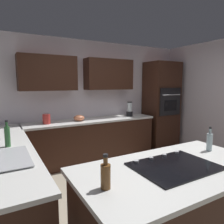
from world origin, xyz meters
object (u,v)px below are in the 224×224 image
object	(u,v)px
cooktop	(174,166)
second_bottle	(210,141)
wall_oven	(161,106)
kettle	(47,119)
dish_soap_bottle	(7,136)
oil_bottle	(106,175)
mixing_bowl	(79,118)
sink_unit	(4,158)
blender	(130,110)

from	to	relation	value
cooktop	second_bottle	bearing A→B (deg)	-168.80
wall_oven	kettle	world-z (taller)	wall_oven
kettle	dish_soap_bottle	size ratio (longest dim) A/B	0.57
second_bottle	oil_bottle	bearing A→B (deg)	7.23
dish_soap_bottle	mixing_bowl	bearing A→B (deg)	-138.07
cooktop	kettle	xyz separation A→B (m)	(0.59, -2.66, 0.09)
cooktop	mixing_bowl	world-z (taller)	mixing_bowl
kettle	cooktop	bearing A→B (deg)	102.59
dish_soap_bottle	second_bottle	bearing A→B (deg)	147.15
mixing_bowl	cooktop	bearing A→B (deg)	88.81
dish_soap_bottle	second_bottle	world-z (taller)	dish_soap_bottle
sink_unit	dish_soap_bottle	size ratio (longest dim) A/B	2.14
mixing_bowl	kettle	size ratio (longest dim) A/B	1.18
dish_soap_bottle	oil_bottle	size ratio (longest dim) A/B	1.25
wall_oven	mixing_bowl	world-z (taller)	wall_oven
kettle	oil_bottle	xyz separation A→B (m)	(0.15, 2.71, 0.01)
oil_bottle	second_bottle	world-z (taller)	second_bottle
dish_soap_bottle	oil_bottle	distance (m)	1.59
cooktop	dish_soap_bottle	world-z (taller)	dish_soap_bottle
mixing_bowl	dish_soap_bottle	distance (m)	1.84
wall_oven	oil_bottle	world-z (taller)	wall_oven
wall_oven	oil_bottle	distance (m)	4.09
cooktop	oil_bottle	bearing A→B (deg)	3.45
blender	oil_bottle	world-z (taller)	blender
wall_oven	sink_unit	xyz separation A→B (m)	(3.68, 1.73, -0.18)
oil_bottle	cooktop	bearing A→B (deg)	-176.55
dish_soap_bottle	cooktop	bearing A→B (deg)	132.52
blender	dish_soap_bottle	world-z (taller)	blender
blender	kettle	size ratio (longest dim) A/B	1.85
cooktop	second_bottle	xyz separation A→B (m)	(-0.69, -0.14, 0.10)
sink_unit	wall_oven	bearing A→B (deg)	-154.83
blender	mixing_bowl	size ratio (longest dim) A/B	1.56
blender	oil_bottle	xyz separation A→B (m)	(2.05, 2.71, -0.05)
mixing_bowl	second_bottle	distance (m)	2.61
wall_oven	kettle	xyz separation A→B (m)	(2.90, 0.02, -0.10)
blender	dish_soap_bottle	distance (m)	2.89
mixing_bowl	sink_unit	bearing A→B (deg)	50.13
oil_bottle	kettle	bearing A→B (deg)	-93.14
sink_unit	mixing_bowl	distance (m)	2.23
wall_oven	blender	world-z (taller)	wall_oven
dish_soap_bottle	sink_unit	bearing A→B (deg)	83.05
sink_unit	blender	xyz separation A→B (m)	(-2.68, -1.71, 0.13)
sink_unit	cooktop	xyz separation A→B (m)	(-1.37, 0.95, -0.01)
sink_unit	blender	world-z (taller)	blender
kettle	oil_bottle	distance (m)	2.71
sink_unit	cooktop	bearing A→B (deg)	145.21
dish_soap_bottle	oil_bottle	xyz separation A→B (m)	(-0.57, 1.48, -0.03)
cooktop	second_bottle	world-z (taller)	second_bottle
wall_oven	blender	bearing A→B (deg)	1.07
cooktop	mixing_bowl	bearing A→B (deg)	-91.19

